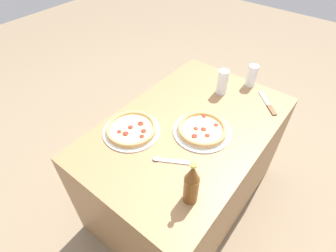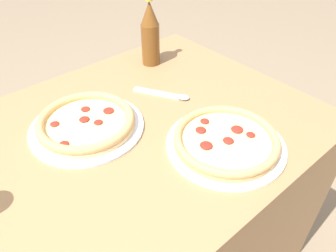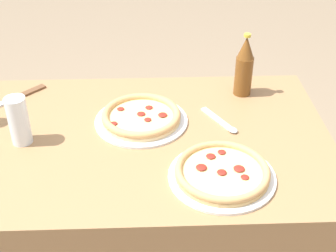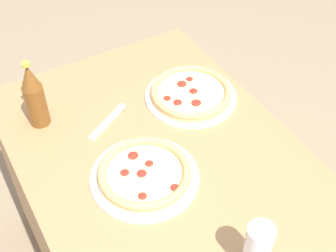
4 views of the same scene
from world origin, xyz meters
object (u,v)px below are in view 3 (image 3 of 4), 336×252
pizza_pepperoni (222,173)px  spoon (223,123)px  beer_bottle (244,66)px  knife (20,96)px  pizza_veggie (140,117)px  glass_mango_juice (19,122)px

pizza_pepperoni → spoon: (0.04, 0.27, -0.01)m
beer_bottle → spoon: size_ratio=1.37×
pizza_pepperoni → knife: (-0.65, 0.47, -0.01)m
pizza_pepperoni → knife: pizza_pepperoni is taller
pizza_veggie → spoon: size_ratio=1.83×
glass_mango_juice → beer_bottle: size_ratio=0.67×
pizza_pepperoni → spoon: 0.27m
pizza_veggie → beer_bottle: (0.36, 0.17, 0.09)m
pizza_pepperoni → pizza_veggie: bearing=128.2°
glass_mango_juice → knife: 0.29m
pizza_veggie → glass_mango_juice: glass_mango_juice is taller
spoon → beer_bottle: bearing=64.3°
glass_mango_juice → beer_bottle: beer_bottle is taller
knife → spoon: spoon is taller
spoon → pizza_veggie: bearing=175.0°
glass_mango_juice → beer_bottle: bearing=20.5°
pizza_veggie → beer_bottle: 0.41m
beer_bottle → knife: bearing=179.7°
glass_mango_juice → spoon: glass_mango_juice is taller
pizza_pepperoni → knife: size_ratio=1.70×
pizza_pepperoni → knife: 0.80m
glass_mango_juice → knife: glass_mango_juice is taller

